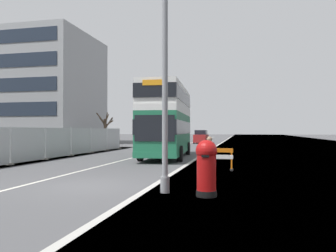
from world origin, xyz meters
TOP-DOWN VIEW (x-y plane):
  - ground at (0.56, 0.09)m, footprint 140.00×280.00m
  - double_decker_bus at (0.06, 12.54)m, footprint 3.36×10.32m
  - lamppost_foreground at (2.96, -0.58)m, footprint 0.29×0.70m
  - red_pillar_postbox at (4.30, -0.87)m, footprint 0.64×0.64m
  - roadworks_barrier at (4.14, 5.67)m, footprint 1.53×0.46m
  - construction_site_fence at (-7.44, 12.32)m, footprint 0.44×20.60m
  - car_oncoming_near at (-4.96, 29.10)m, footprint 2.07×4.48m
  - car_receding_mid at (-0.60, 38.18)m, footprint 1.97×4.37m
  - bare_tree_far_verge_near at (-14.05, 34.05)m, footprint 2.40×2.61m
  - pedestrian_at_kerb at (4.06, 2.59)m, footprint 0.34×0.34m
  - backdrop_office_block at (-32.26, 35.14)m, footprint 30.03×14.45m

SIDE VIEW (x-z plane):
  - ground at x=0.56m, z-range -0.10..0.00m
  - roadworks_barrier at x=4.14m, z-range 0.12..1.19m
  - pedestrian_at_kerb at x=4.06m, z-range 0.00..1.71m
  - red_pillar_postbox at x=4.30m, z-range 0.08..1.76m
  - car_receding_mid at x=-0.60m, z-range -0.05..1.90m
  - car_oncoming_near at x=-4.96m, z-range -0.07..2.13m
  - construction_site_fence at x=-7.44m, z-range -0.04..2.13m
  - bare_tree_far_verge_near at x=-14.05m, z-range 0.11..4.60m
  - double_decker_bus at x=0.06m, z-range 0.16..5.19m
  - lamppost_foreground at x=2.96m, z-range -0.23..8.31m
  - backdrop_office_block at x=-32.26m, z-range 0.00..16.43m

